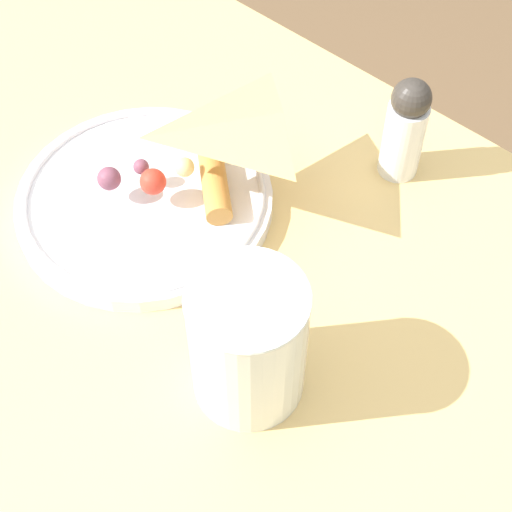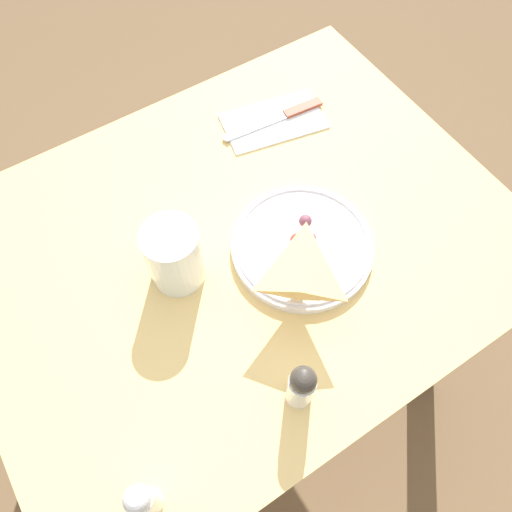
% 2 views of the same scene
% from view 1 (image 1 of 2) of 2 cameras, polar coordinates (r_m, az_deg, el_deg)
% --- Properties ---
extents(dining_table, '(0.92, 0.72, 0.75)m').
position_cam_1_polar(dining_table, '(0.79, -6.91, -8.40)').
color(dining_table, '#DBB770').
rests_on(dining_table, ground_plane).
extents(plate_pizza, '(0.24, 0.24, 0.06)m').
position_cam_1_polar(plate_pizza, '(0.73, -7.91, 4.33)').
color(plate_pizza, white).
rests_on(plate_pizza, dining_table).
extents(milk_glass, '(0.09, 0.09, 0.12)m').
position_cam_1_polar(milk_glass, '(0.58, -0.70, -6.73)').
color(milk_glass, white).
rests_on(milk_glass, dining_table).
extents(pepper_shaker, '(0.04, 0.04, 0.11)m').
position_cam_1_polar(pepper_shaker, '(0.74, 10.81, 9.14)').
color(pepper_shaker, white).
rests_on(pepper_shaker, dining_table).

